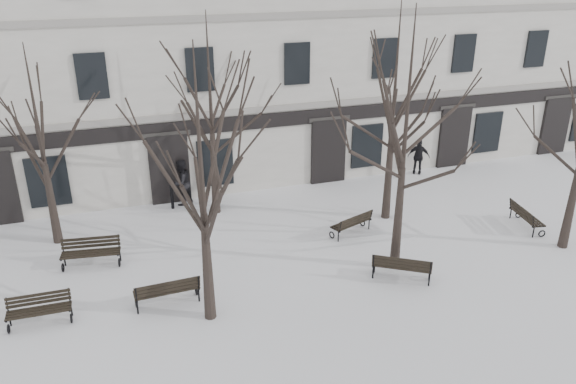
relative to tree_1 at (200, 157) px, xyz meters
name	(u,v)px	position (x,y,z in m)	size (l,w,h in m)	color
ground	(321,285)	(3.61, 0.55, -4.82)	(100.00, 100.00, 0.00)	white
building	(222,46)	(3.61, 13.51, 0.69)	(40.40, 10.20, 11.40)	silver
tree_1	(200,157)	(0.00, 0.00, 0.00)	(5.40, 5.40, 7.72)	black
tree_2	(407,114)	(6.32, 0.81, 0.37)	(5.81, 5.81, 8.31)	black
tree_4	(37,124)	(-4.27, 6.24, -0.44)	(4.91, 4.91, 7.02)	black
tree_5	(210,92)	(1.65, 6.92, 0.02)	(5.43, 5.43, 7.76)	black
tree_6	(395,87)	(7.84, 4.29, 0.33)	(5.77, 5.77, 8.24)	black
bench_0	(39,309)	(-4.54, 1.25, -4.36)	(1.72, 0.66, 0.86)	black
bench_1	(167,290)	(-1.06, 0.96, -4.31)	(1.91, 0.76, 0.95)	black
bench_2	(402,266)	(6.11, 0.00, -4.32)	(1.87, 1.55, 0.93)	black
bench_3	(91,251)	(-3.13, 4.12, -4.31)	(1.94, 0.94, 0.94)	black
bench_4	(352,223)	(5.97, 3.39, -4.36)	(1.76, 1.14, 0.85)	black
bench_5	(525,216)	(12.37, 1.80, -4.35)	(0.93, 1.81, 0.87)	black
bollard_a	(172,195)	(0.04, 7.80, -4.22)	(0.14, 0.14, 1.13)	black
bollard_b	(400,166)	(10.46, 7.91, -4.27)	(0.13, 0.13, 1.03)	black
pedestrian_b	(183,204)	(0.50, 8.12, -4.82)	(0.93, 0.73, 1.92)	black
pedestrian_c	(417,174)	(11.49, 8.03, -4.82)	(1.01, 0.42, 1.71)	black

